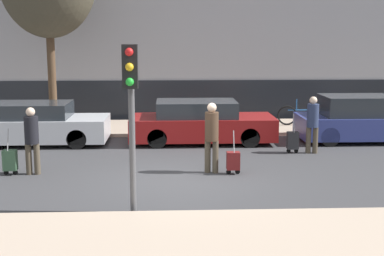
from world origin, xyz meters
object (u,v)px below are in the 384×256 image
object	(u,v)px
pedestrian_left	(32,137)
trolley_center	(233,161)
parked_car_2	(360,120)
parked_car_1	(201,123)
traffic_light	(131,94)
parked_bicycle	(301,115)
parked_car_0	(36,124)
trolley_right	(293,141)
pedestrian_right	(313,121)
trolley_left	(10,160)
pedestrian_center	(212,133)

from	to	relation	value
pedestrian_left	trolley_center	size ratio (longest dim) A/B	1.52
parked_car_2	pedestrian_left	distance (m)	10.23
parked_car_1	trolley_center	xyz separation A→B (m)	(0.57, -3.97, -0.30)
parked_car_1	pedestrian_left	xyz separation A→B (m)	(-4.37, -3.76, 0.31)
trolley_center	traffic_light	bearing A→B (deg)	-127.87
pedestrian_left	parked_bicycle	bearing A→B (deg)	34.37
parked_car_0	trolley_right	xyz separation A→B (m)	(7.77, -1.65, -0.26)
parked_car_0	parked_car_1	bearing A→B (deg)	-0.04
parked_car_0	traffic_light	distance (m)	7.91
trolley_right	parked_bicycle	bearing A→B (deg)	72.84
parked_car_0	pedestrian_right	xyz separation A→B (m)	(8.32, -1.71, 0.32)
parked_car_0	parked_bicycle	size ratio (longest dim) A/B	2.48
parked_car_2	pedestrian_left	world-z (taller)	pedestrian_left
parked_car_1	trolley_center	size ratio (longest dim) A/B	4.15
pedestrian_left	parked_car_2	bearing A→B (deg)	18.85
parked_bicycle	parked_car_0	bearing A→B (deg)	-164.82
trolley_right	pedestrian_left	bearing A→B (deg)	-163.07
parked_car_2	trolley_left	size ratio (longest dim) A/B	3.47
pedestrian_right	traffic_light	world-z (taller)	traffic_light
parked_car_0	pedestrian_right	distance (m)	8.50
parked_car_2	pedestrian_center	world-z (taller)	pedestrian_center
pedestrian_left	trolley_left	size ratio (longest dim) A/B	1.44
parked_car_2	trolley_right	distance (m)	3.05
parked_car_2	pedestrian_right	bearing A→B (deg)	-139.66
parked_car_1	pedestrian_left	distance (m)	5.77
pedestrian_right	trolley_left	bearing A→B (deg)	-159.56
parked_car_0	parked_car_2	xyz separation A→B (m)	(10.33, -0.00, 0.06)
parked_car_1	parked_car_2	bearing A→B (deg)	-0.01
pedestrian_left	pedestrian_right	world-z (taller)	pedestrian_left
pedestrian_left	pedestrian_right	distance (m)	7.78
trolley_right	parked_bicycle	xyz separation A→B (m)	(1.27, 4.10, 0.12)
parked_car_2	trolley_right	xyz separation A→B (m)	(-2.55, -1.65, -0.32)
parked_car_0	trolley_center	xyz separation A→B (m)	(5.75, -3.97, -0.29)
pedestrian_center	trolley_right	world-z (taller)	pedestrian_center
trolley_left	trolley_center	xyz separation A→B (m)	(5.48, -0.18, -0.03)
pedestrian_right	parked_bicycle	distance (m)	4.25
pedestrian_left	parked_bicycle	distance (m)	10.32
pedestrian_right	parked_car_2	bearing A→B (deg)	46.24
trolley_left	traffic_light	bearing A→B (deg)	-44.11
trolley_left	pedestrian_left	bearing A→B (deg)	2.81
parked_car_1	parked_car_2	world-z (taller)	parked_car_2
trolley_left	pedestrian_right	distance (m)	8.34
pedestrian_center	traffic_light	distance (m)	3.80
trolley_center	pedestrian_right	distance (m)	3.47
pedestrian_left	trolley_right	world-z (taller)	pedestrian_left
pedestrian_center	parked_bicycle	size ratio (longest dim) A/B	0.99
pedestrian_center	trolley_left	bearing A→B (deg)	17.82
pedestrian_center	trolley_center	bearing A→B (deg)	179.94
trolley_center	pedestrian_right	size ratio (longest dim) A/B	0.66
parked_car_2	pedestrian_right	world-z (taller)	pedestrian_right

